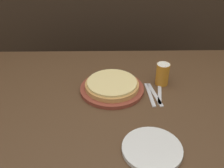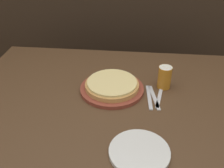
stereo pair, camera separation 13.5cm
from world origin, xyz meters
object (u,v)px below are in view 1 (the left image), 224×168
object	(u,v)px
beer_glass	(163,73)
dinner_knife	(155,95)
fork	(150,95)
pizza_on_board	(112,86)
dinner_plate	(152,149)
spoon	(160,94)

from	to	relation	value
beer_glass	dinner_knife	distance (m)	0.13
fork	beer_glass	bearing A→B (deg)	53.96
beer_glass	fork	distance (m)	0.15
dinner_knife	pizza_on_board	bearing A→B (deg)	168.40
dinner_plate	fork	xyz separation A→B (m)	(0.04, 0.38, -0.01)
beer_glass	dinner_plate	distance (m)	0.50
dinner_plate	beer_glass	bearing A→B (deg)	75.87
pizza_on_board	dinner_knife	xyz separation A→B (m)	(0.22, -0.04, -0.02)
spoon	dinner_plate	bearing A→B (deg)	-104.05
pizza_on_board	beer_glass	xyz separation A→B (m)	(0.27, 0.06, 0.04)
beer_glass	dinner_plate	bearing A→B (deg)	-104.13
pizza_on_board	spoon	bearing A→B (deg)	-10.44
beer_glass	spoon	world-z (taller)	beer_glass
beer_glass	dinner_knife	world-z (taller)	beer_glass
dinner_plate	dinner_knife	bearing A→B (deg)	79.57
pizza_on_board	dinner_knife	distance (m)	0.22
dinner_knife	beer_glass	bearing A→B (deg)	63.78
pizza_on_board	fork	xyz separation A→B (m)	(0.19, -0.04, -0.02)
pizza_on_board	spoon	world-z (taller)	pizza_on_board
pizza_on_board	beer_glass	distance (m)	0.28
dinner_plate	fork	world-z (taller)	dinner_plate
pizza_on_board	beer_glass	bearing A→B (deg)	12.77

